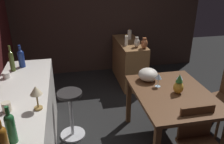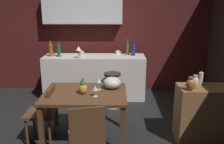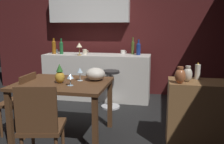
{
  "view_description": "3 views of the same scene",
  "coord_description": "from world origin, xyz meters",
  "px_view_note": "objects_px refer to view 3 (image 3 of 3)",
  "views": [
    {
      "loc": [
        -2.3,
        1.0,
        2.13
      ],
      "look_at": [
        0.69,
        0.39,
        0.75
      ],
      "focal_mm": 37.64,
      "sensor_mm": 36.0,
      "label": 1
    },
    {
      "loc": [
        0.41,
        -3.5,
        1.95
      ],
      "look_at": [
        0.35,
        0.42,
        0.86
      ],
      "focal_mm": 39.6,
      "sensor_mm": 36.0,
      "label": 2
    },
    {
      "loc": [
        1.19,
        -3.02,
        1.45
      ],
      "look_at": [
        0.5,
        0.4,
        0.78
      ],
      "focal_mm": 38.09,
      "sensor_mm": 36.0,
      "label": 3
    }
  ],
  "objects_px": {
    "pineapple_centerpiece": "(60,75)",
    "wine_bottle_cobalt": "(138,48)",
    "wine_glass_left": "(70,76)",
    "cup_cream": "(85,52)",
    "vase_copper": "(180,76)",
    "dining_table": "(63,89)",
    "vase_ceramic_ivory": "(188,74)",
    "chair_by_doorway": "(41,125)",
    "pillar_candle_short": "(198,72)",
    "bar_stool": "(110,88)",
    "wine_glass_right": "(80,71)",
    "sideboard_cabinet": "(215,116)",
    "wine_bottle_amber": "(54,46)",
    "wine_bottle_green": "(61,47)",
    "chair_near_window": "(21,101)",
    "wine_bottle_olive": "(133,47)",
    "counter_lamp": "(79,46)",
    "fruit_bowl": "(95,74)",
    "cup_slate": "(56,51)",
    "cup_white": "(123,52)"
  },
  "relations": [
    {
      "from": "cup_slate",
      "to": "vase_copper",
      "type": "relative_size",
      "value": 0.56
    },
    {
      "from": "wine_glass_right",
      "to": "cup_cream",
      "type": "relative_size",
      "value": 1.52
    },
    {
      "from": "vase_ceramic_ivory",
      "to": "chair_by_doorway",
      "type": "bearing_deg",
      "value": -149.76
    },
    {
      "from": "chair_by_doorway",
      "to": "bar_stool",
      "type": "relative_size",
      "value": 1.36
    },
    {
      "from": "sideboard_cabinet",
      "to": "cup_cream",
      "type": "distance_m",
      "value": 2.85
    },
    {
      "from": "wine_glass_right",
      "to": "pineapple_centerpiece",
      "type": "relative_size",
      "value": 0.71
    },
    {
      "from": "chair_by_doorway",
      "to": "fruit_bowl",
      "type": "distance_m",
      "value": 1.1
    },
    {
      "from": "dining_table",
      "to": "vase_copper",
      "type": "distance_m",
      "value": 1.47
    },
    {
      "from": "vase_copper",
      "to": "dining_table",
      "type": "bearing_deg",
      "value": 175.48
    },
    {
      "from": "wine_bottle_olive",
      "to": "cup_cream",
      "type": "height_order",
      "value": "wine_bottle_olive"
    },
    {
      "from": "wine_glass_right",
      "to": "vase_copper",
      "type": "distance_m",
      "value": 1.28
    },
    {
      "from": "bar_stool",
      "to": "wine_glass_right",
      "type": "relative_size",
      "value": 3.84
    },
    {
      "from": "chair_near_window",
      "to": "pineapple_centerpiece",
      "type": "xyz_separation_m",
      "value": [
        0.56,
        0.0,
        0.38
      ]
    },
    {
      "from": "wine_glass_left",
      "to": "vase_copper",
      "type": "xyz_separation_m",
      "value": [
        1.28,
        0.04,
        0.05
      ]
    },
    {
      "from": "wine_bottle_cobalt",
      "to": "cup_cream",
      "type": "relative_size",
      "value": 2.61
    },
    {
      "from": "wine_bottle_cobalt",
      "to": "vase_ceramic_ivory",
      "type": "bearing_deg",
      "value": -68.11
    },
    {
      "from": "chair_by_doorway",
      "to": "wine_bottle_olive",
      "type": "xyz_separation_m",
      "value": [
        0.57,
        2.75,
        0.54
      ]
    },
    {
      "from": "sideboard_cabinet",
      "to": "fruit_bowl",
      "type": "xyz_separation_m",
      "value": [
        -1.5,
        0.16,
        0.41
      ]
    },
    {
      "from": "dining_table",
      "to": "cup_white",
      "type": "bearing_deg",
      "value": 76.27
    },
    {
      "from": "chair_by_doorway",
      "to": "wine_glass_right",
      "type": "distance_m",
      "value": 1.03
    },
    {
      "from": "wine_glass_right",
      "to": "wine_bottle_amber",
      "type": "bearing_deg",
      "value": 124.69
    },
    {
      "from": "wine_glass_left",
      "to": "cup_cream",
      "type": "distance_m",
      "value": 2.01
    },
    {
      "from": "wine_glass_left",
      "to": "wine_bottle_green",
      "type": "height_order",
      "value": "wine_bottle_green"
    },
    {
      "from": "wine_glass_left",
      "to": "counter_lamp",
      "type": "relative_size",
      "value": 0.63
    },
    {
      "from": "chair_near_window",
      "to": "wine_bottle_green",
      "type": "bearing_deg",
      "value": 94.88
    },
    {
      "from": "bar_stool",
      "to": "wine_glass_left",
      "type": "bearing_deg",
      "value": -98.65
    },
    {
      "from": "wine_glass_right",
      "to": "sideboard_cabinet",
      "type": "bearing_deg",
      "value": -3.21
    },
    {
      "from": "wine_glass_right",
      "to": "vase_ceramic_ivory",
      "type": "relative_size",
      "value": 0.96
    },
    {
      "from": "wine_bottle_green",
      "to": "counter_lamp",
      "type": "distance_m",
      "value": 0.46
    },
    {
      "from": "chair_by_doorway",
      "to": "pineapple_centerpiece",
      "type": "xyz_separation_m",
      "value": [
        -0.13,
        0.79,
        0.33
      ]
    },
    {
      "from": "vase_ceramic_ivory",
      "to": "vase_copper",
      "type": "height_order",
      "value": "vase_copper"
    },
    {
      "from": "chair_near_window",
      "to": "vase_ceramic_ivory",
      "type": "relative_size",
      "value": 4.52
    },
    {
      "from": "vase_copper",
      "to": "chair_near_window",
      "type": "bearing_deg",
      "value": 178.17
    },
    {
      "from": "sideboard_cabinet",
      "to": "bar_stool",
      "type": "bearing_deg",
      "value": 141.48
    },
    {
      "from": "pineapple_centerpiece",
      "to": "fruit_bowl",
      "type": "xyz_separation_m",
      "value": [
        0.4,
        0.24,
        -0.02
      ]
    },
    {
      "from": "pineapple_centerpiece",
      "to": "wine_bottle_cobalt",
      "type": "relative_size",
      "value": 0.82
    },
    {
      "from": "pillar_candle_short",
      "to": "vase_copper",
      "type": "height_order",
      "value": "pillar_candle_short"
    },
    {
      "from": "sideboard_cabinet",
      "to": "counter_lamp",
      "type": "distance_m",
      "value": 2.73
    },
    {
      "from": "cup_slate",
      "to": "vase_copper",
      "type": "distance_m",
      "value": 3.04
    },
    {
      "from": "fruit_bowl",
      "to": "cup_slate",
      "type": "height_order",
      "value": "cup_slate"
    },
    {
      "from": "wine_bottle_olive",
      "to": "pillar_candle_short",
      "type": "relative_size",
      "value": 1.65
    },
    {
      "from": "chair_near_window",
      "to": "wine_bottle_amber",
      "type": "height_order",
      "value": "wine_bottle_amber"
    },
    {
      "from": "pineapple_centerpiece",
      "to": "chair_by_doorway",
      "type": "bearing_deg",
      "value": -80.4
    },
    {
      "from": "wine_bottle_olive",
      "to": "vase_ceramic_ivory",
      "type": "relative_size",
      "value": 1.84
    },
    {
      "from": "wine_bottle_amber",
      "to": "wine_glass_left",
      "type": "bearing_deg",
      "value": -60.15
    },
    {
      "from": "wine_glass_left",
      "to": "vase_ceramic_ivory",
      "type": "height_order",
      "value": "vase_ceramic_ivory"
    },
    {
      "from": "chair_near_window",
      "to": "wine_bottle_green",
      "type": "distance_m",
      "value": 1.82
    },
    {
      "from": "dining_table",
      "to": "pillar_candle_short",
      "type": "xyz_separation_m",
      "value": [
        1.67,
        0.15,
        0.26
      ]
    },
    {
      "from": "wine_bottle_amber",
      "to": "wine_bottle_green",
      "type": "bearing_deg",
      "value": -6.74
    },
    {
      "from": "bar_stool",
      "to": "wine_bottle_green",
      "type": "xyz_separation_m",
      "value": [
        -1.1,
        0.45,
        0.68
      ]
    }
  ]
}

